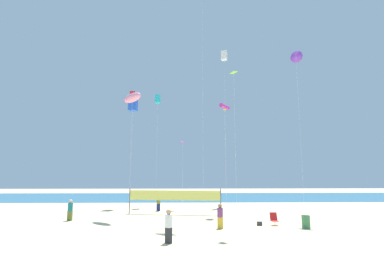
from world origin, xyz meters
The scene contains 18 objects.
ground_plane centered at (0.00, 0.00, 0.00)m, with size 120.00×120.00×0.00m, color beige.
ocean_band centered at (0.00, 32.39, 0.00)m, with size 120.00×20.00×0.01m, color teal.
beachgoer_white_shirt centered at (-0.42, -0.89, 0.98)m, with size 0.42×0.42×1.83m.
beachgoer_plum_shirt centered at (2.94, 3.46, 0.89)m, with size 0.38×0.38×1.67m.
beachgoer_olive_shirt centered at (-2.15, 13.46, 0.87)m, with size 0.37×0.37×1.62m.
beachgoer_teal_shirt centered at (-8.77, 7.29, 0.89)m, with size 0.38×0.38×1.67m.
folding_beach_chair centered at (7.09, 4.75, 0.47)m, with size 0.52×0.65×0.89m.
trash_barrel centered at (8.93, 3.44, 0.43)m, with size 0.56×0.56×0.87m, color #3F7F4C.
volleyball_net centered at (-0.47, 10.94, 1.64)m, with size 8.67×1.39×2.40m.
beach_handbag centered at (5.94, 4.56, 0.14)m, with size 0.35×0.18×0.28m, color #2D2D33.
kite_blue_box centered at (-5.80, 17.92, 12.09)m, with size 1.07×1.07×12.86m.
kite_pink_inflatable centered at (-4.38, 9.16, 10.68)m, with size 2.30×2.25×11.33m.
kite_magenta_tube centered at (5.51, 18.78, 12.05)m, with size 1.54×2.00×12.34m.
kite_white_box centered at (4.74, 12.91, 16.36)m, with size 0.76×0.76×16.90m.
kite_cyan_box centered at (-2.94, 19.41, 13.14)m, with size 0.76×0.76×13.69m.
kite_lime_diamond centered at (3.94, 2.60, 10.70)m, with size 0.52×0.51×11.10m.
kite_magenta_diamond centered at (0.31, 15.38, 7.12)m, with size 0.54×0.54×7.41m.
kite_violet_delta centered at (10.48, 7.50, 14.16)m, with size 1.03×0.90×14.75m.
Camera 1 is at (0.38, -18.01, 3.74)m, focal length 28.15 mm.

